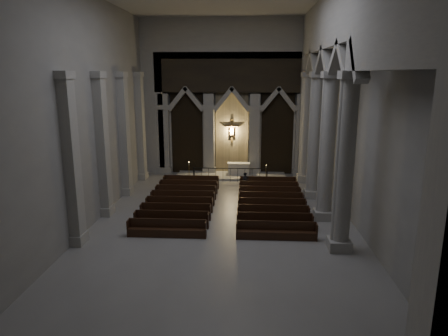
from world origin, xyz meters
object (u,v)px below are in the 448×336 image
(candle_stand_left, at_px, (189,175))
(altar, at_px, (239,168))
(pews, at_px, (226,204))
(candle_stand_right, at_px, (266,177))
(worshipper, at_px, (245,182))
(altar_rail, at_px, (230,172))

(candle_stand_left, bearing_deg, altar, 22.95)
(candle_stand_left, xyz_separation_m, pews, (3.14, -6.39, -0.11))
(altar, bearing_deg, candle_stand_right, -37.43)
(candle_stand_right, bearing_deg, pews, -112.66)
(pews, distance_m, worshipper, 4.11)
(pews, xyz_separation_m, worshipper, (1.14, 3.93, 0.36))
(altar_rail, bearing_deg, pews, -90.00)
(altar_rail, bearing_deg, altar, 72.14)
(altar_rail, bearing_deg, candle_stand_right, 4.83)
(worshipper, bearing_deg, altar_rail, 99.88)
(pews, bearing_deg, candle_stand_right, 67.34)
(altar, xyz_separation_m, worshipper, (0.56, -4.03, 0.04))
(altar, xyz_separation_m, altar_rail, (-0.58, -1.81, 0.12))
(altar_rail, distance_m, candle_stand_right, 2.70)
(altar_rail, relative_size, candle_stand_right, 4.30)
(pews, height_order, worshipper, worshipper)
(altar_rail, bearing_deg, worshipper, -62.77)
(altar, relative_size, candle_stand_left, 1.23)
(altar_rail, height_order, pews, altar_rail)
(candle_stand_right, relative_size, pews, 0.14)
(candle_stand_left, height_order, candle_stand_right, candle_stand_left)
(candle_stand_left, relative_size, pews, 0.16)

